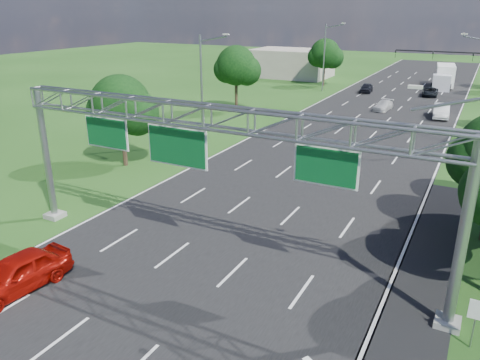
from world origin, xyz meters
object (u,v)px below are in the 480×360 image
Objects in this scene: regulatory_sign at (476,314)px; box_truck at (444,77)px; sign_gantry at (209,130)px; red_coupe at (17,273)px; traffic_signal at (459,63)px.

box_truck reaches higher than regulatory_sign.
sign_gantry is 10.93m from red_coupe.
traffic_signal is 2.43× the size of red_coupe.
traffic_signal is (7.15, 53.00, -1.72)m from sign_gantry.
regulatory_sign is at bearing 21.93° from red_coupe.
sign_gantry is at bearing -97.68° from traffic_signal.
regulatory_sign is 0.42× the size of red_coupe.
traffic_signal reaches higher than regulatory_sign.
box_truck is (4.53, 65.39, -5.19)m from sign_gantry.
red_coupe is at bearing -102.94° from traffic_signal.
sign_gantry is 13.25m from regulatory_sign.
red_coupe is (-6.50, -6.39, -6.04)m from sign_gantry.
box_truck is (-7.54, 66.41, 0.19)m from regulatory_sign.
box_truck reaches higher than red_coupe.
sign_gantry reaches higher than red_coupe.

